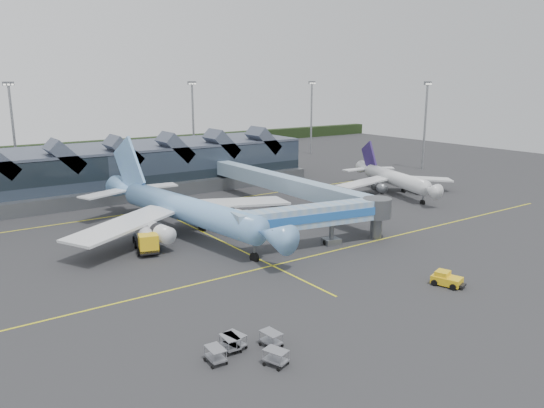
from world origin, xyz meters
TOP-DOWN VIEW (x-y plane):
  - ground at (0.00, 0.00)m, footprint 260.00×260.00m
  - taxi_stripes at (0.00, 10.00)m, footprint 120.00×60.00m
  - tree_line_far at (0.00, 110.00)m, footprint 260.00×4.00m
  - terminal at (-5.07, 47.35)m, footprint 90.00×22.25m
  - light_masts at (21.00, 62.80)m, footprint 132.40×42.56m
  - main_airliner at (-3.02, 10.81)m, footprint 37.69×43.71m
  - regional_jet at (45.73, 13.64)m, footprint 25.40×28.37m
  - jet_bridge at (11.03, -5.37)m, footprint 24.33×7.53m
  - fuel_truck at (-10.23, 8.16)m, footprint 4.74×9.89m
  - pushback_tug at (12.45, -24.72)m, footprint 3.04×3.94m
  - baggage_carts at (-14.63, -24.76)m, footprint 6.73×6.50m

SIDE VIEW (x-z plane):
  - ground at x=0.00m, z-range 0.00..0.00m
  - taxi_stripes at x=0.00m, z-range 0.00..0.01m
  - pushback_tug at x=12.45m, z-range -0.08..1.51m
  - baggage_carts at x=-14.63m, z-range 0.08..1.44m
  - fuel_truck at x=-10.23m, z-range 0.20..3.51m
  - tree_line_far at x=0.00m, z-range 0.00..4.00m
  - regional_jet at x=45.73m, z-range -1.81..8.10m
  - main_airliner at x=-3.02m, z-range -2.89..11.15m
  - jet_bridge at x=11.03m, z-range 1.30..7.38m
  - terminal at x=-5.07m, z-range -1.38..11.14m
  - light_masts at x=21.00m, z-range 1.26..23.71m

